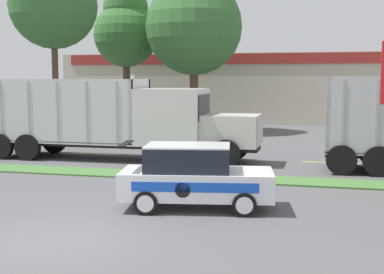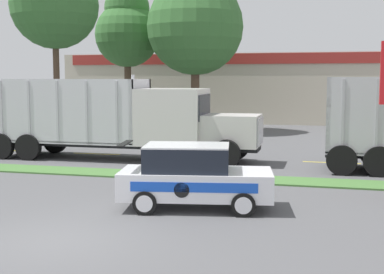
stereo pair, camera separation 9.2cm
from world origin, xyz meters
TOP-DOWN VIEW (x-y plane):
  - ground_plane at (0.00, 0.00)m, footprint 600.00×600.00m
  - grass_verge at (0.00, 8.04)m, footprint 120.00×1.50m
  - centre_line_3 at (-4.82, 12.79)m, footprint 2.40×0.14m
  - centre_line_4 at (0.58, 12.79)m, footprint 2.40×0.14m
  - centre_line_5 at (5.98, 12.79)m, footprint 2.40×0.14m
  - dump_truck_trail at (-1.92, 11.46)m, footprint 11.95×2.69m
  - rally_car at (2.20, 3.63)m, footprint 4.39×2.43m
  - store_building_backdrop at (0.05, 36.74)m, footprint 31.49×12.10m
  - tree_behind_centre at (-2.81, 24.23)m, footprint 6.37×6.37m
  - tree_behind_right at (-8.13, 25.68)m, footprint 4.57×4.57m

SIDE VIEW (x-z plane):
  - ground_plane at x=0.00m, z-range 0.00..0.00m
  - centre_line_3 at x=-4.82m, z-range 0.00..0.01m
  - centre_line_4 at x=0.58m, z-range 0.00..0.01m
  - centre_line_5 at x=5.98m, z-range 0.00..0.01m
  - grass_verge at x=0.00m, z-range 0.00..0.06m
  - rally_car at x=2.20m, z-range -0.01..1.80m
  - dump_truck_trail at x=-1.92m, z-range -0.20..3.53m
  - store_building_backdrop at x=0.05m, z-range 0.00..5.51m
  - tree_behind_right at x=-8.13m, z-range 2.02..12.08m
  - tree_behind_centre at x=-2.81m, z-range 1.71..13.44m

